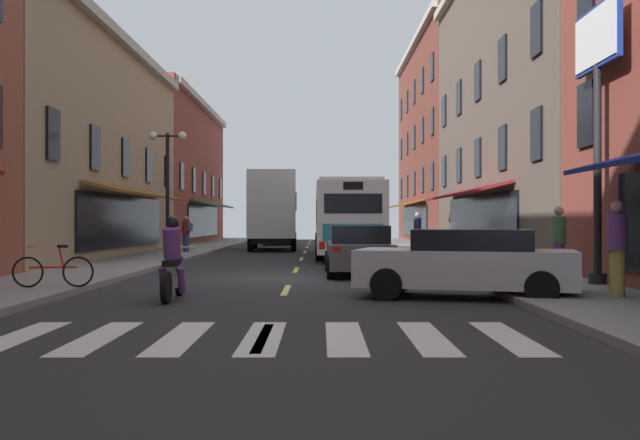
% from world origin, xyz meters
% --- Properties ---
extents(ground_plane, '(34.80, 80.00, 0.10)m').
position_xyz_m(ground_plane, '(0.00, 0.00, -0.05)').
color(ground_plane, '#28282B').
extents(lane_centre_dashes, '(0.14, 73.90, 0.01)m').
position_xyz_m(lane_centre_dashes, '(0.00, -0.25, 0.00)').
color(lane_centre_dashes, '#DBCC4C').
rests_on(lane_centre_dashes, ground).
extents(crosswalk_near, '(7.10, 2.80, 0.01)m').
position_xyz_m(crosswalk_near, '(0.00, -10.00, 0.00)').
color(crosswalk_near, silver).
rests_on(crosswalk_near, ground).
extents(sidewalk_left, '(3.00, 80.00, 0.14)m').
position_xyz_m(sidewalk_left, '(-5.90, 0.00, 0.07)').
color(sidewalk_left, gray).
rests_on(sidewalk_left, ground).
extents(sidewalk_right, '(3.00, 80.00, 0.14)m').
position_xyz_m(sidewalk_right, '(5.90, 0.00, 0.07)').
color(sidewalk_right, gray).
rests_on(sidewalk_right, ground).
extents(billboard_sign, '(0.40, 2.49, 6.30)m').
position_xyz_m(billboard_sign, '(7.05, -3.50, 4.83)').
color(billboard_sign, black).
rests_on(billboard_sign, sidewalk_right).
extents(transit_bus, '(2.71, 11.07, 3.17)m').
position_xyz_m(transit_bus, '(1.89, 10.98, 1.66)').
color(transit_bus, white).
rests_on(transit_bus, ground).
extents(box_truck, '(2.67, 6.97, 4.10)m').
position_xyz_m(box_truck, '(-1.74, 18.17, 2.07)').
color(box_truck, '#B21E19').
rests_on(box_truck, ground).
extents(sedan_near, '(1.92, 4.39, 1.33)m').
position_xyz_m(sedan_near, '(-1.95, 27.00, 0.69)').
color(sedan_near, navy).
rests_on(sedan_near, ground).
extents(sedan_mid, '(1.92, 4.35, 1.43)m').
position_xyz_m(sedan_mid, '(1.88, 0.96, 0.73)').
color(sedan_mid, '#515154').
rests_on(sedan_mid, ground).
extents(sedan_far, '(4.63, 2.85, 1.39)m').
position_xyz_m(sedan_far, '(3.74, -5.17, 0.72)').
color(sedan_far, silver).
rests_on(sedan_far, ground).
extents(motorcycle_rider, '(0.62, 2.07, 1.66)m').
position_xyz_m(motorcycle_rider, '(-2.15, -5.50, 0.71)').
color(motorcycle_rider, black).
rests_on(motorcycle_rider, ground).
extents(bicycle_near, '(1.71, 0.48, 0.91)m').
position_xyz_m(bicycle_near, '(-4.96, -4.34, 0.50)').
color(bicycle_near, black).
rests_on(bicycle_near, sidewalk_left).
extents(pedestrian_near, '(0.51, 0.49, 1.65)m').
position_xyz_m(pedestrian_near, '(-5.42, 13.22, 1.01)').
color(pedestrian_near, navy).
rests_on(pedestrian_near, sidewalk_left).
extents(pedestrian_mid, '(0.36, 0.36, 1.79)m').
position_xyz_m(pedestrian_mid, '(6.78, -1.73, 1.07)').
color(pedestrian_mid, '#66387F').
rests_on(pedestrian_mid, sidewalk_right).
extents(pedestrian_far, '(0.36, 0.36, 1.84)m').
position_xyz_m(pedestrian_far, '(5.43, 14.27, 1.10)').
color(pedestrian_far, '#4C4C51').
rests_on(pedestrian_far, sidewalk_right).
extents(pedestrian_rear, '(0.36, 0.36, 1.81)m').
position_xyz_m(pedestrian_rear, '(6.34, -6.24, 1.08)').
color(pedestrian_rear, '#B29947').
rests_on(pedestrian_rear, sidewalk_right).
extents(street_lamp_twin, '(1.42, 0.32, 4.76)m').
position_xyz_m(street_lamp_twin, '(-4.94, 6.93, 2.79)').
color(street_lamp_twin, black).
rests_on(street_lamp_twin, sidewalk_left).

